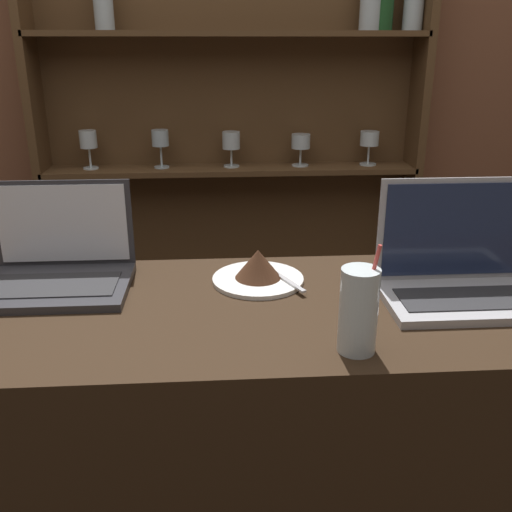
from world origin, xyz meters
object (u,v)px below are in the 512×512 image
at_px(water_glass, 359,311).
at_px(laptop_far, 462,272).
at_px(cake_plate, 258,270).
at_px(laptop_near, 58,265).

bearing_deg(water_glass, laptop_far, 37.23).
relative_size(laptop_far, water_glass, 1.72).
bearing_deg(cake_plate, laptop_far, -14.78).
distance_m(laptop_near, water_glass, 0.70).
xyz_separation_m(laptop_far, cake_plate, (-0.43, 0.11, -0.03)).
bearing_deg(laptop_far, water_glass, -142.77).
height_order(laptop_near, water_glass, laptop_near).
bearing_deg(laptop_far, cake_plate, 165.22).
height_order(laptop_near, laptop_far, laptop_far).
distance_m(laptop_far, cake_plate, 0.44).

